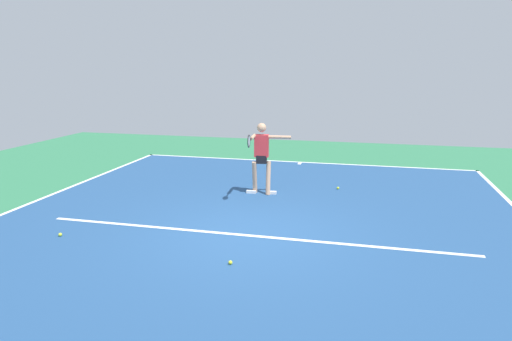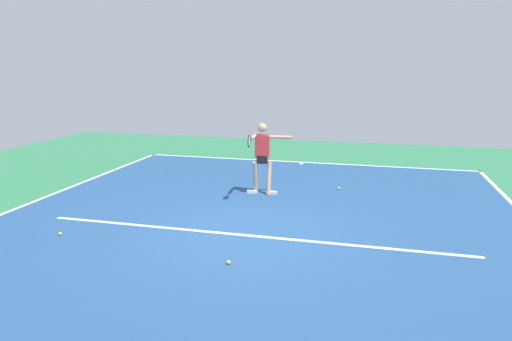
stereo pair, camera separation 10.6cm
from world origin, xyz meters
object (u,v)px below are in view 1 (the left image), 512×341
tennis_ball_by_sideline (230,262)px  tennis_player (262,154)px  tennis_ball_centre_court (60,235)px  tennis_ball_far_corner (338,188)px

tennis_ball_by_sideline → tennis_player: bearing=-83.7°
tennis_player → tennis_ball_centre_court: (2.97, 3.68, -0.98)m
tennis_ball_centre_court → tennis_ball_by_sideline: size_ratio=1.00×
tennis_ball_centre_court → tennis_ball_by_sideline: same height
tennis_player → tennis_ball_by_sideline: tennis_player is taller
tennis_ball_centre_court → tennis_ball_far_corner: bearing=-136.2°
tennis_player → tennis_ball_by_sideline: (-0.45, 4.11, -0.98)m
tennis_ball_centre_court → tennis_ball_by_sideline: bearing=173.0°
tennis_player → tennis_ball_centre_court: 4.83m
tennis_ball_far_corner → tennis_ball_centre_court: 6.62m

